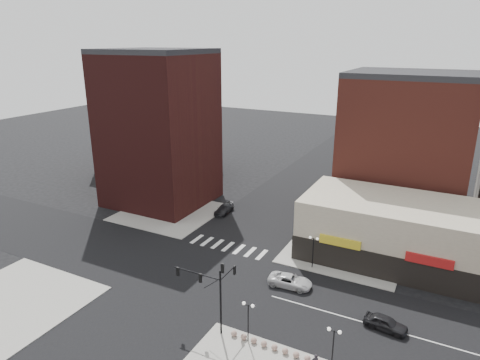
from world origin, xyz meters
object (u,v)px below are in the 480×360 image
at_px(traffic_signal, 214,285).
at_px(white_suv, 290,281).
at_px(street_lamp_ne, 313,244).
at_px(dark_sedan_north, 224,209).
at_px(street_lamp_se_a, 248,312).
at_px(street_lamp_se_b, 334,339).
at_px(dark_sedan_east, 386,323).

distance_m(traffic_signal, white_suv, 12.11).
bearing_deg(street_lamp_ne, white_suv, -100.41).
xyz_separation_m(street_lamp_ne, white_suv, (-0.95, -5.16, -2.59)).
bearing_deg(dark_sedan_north, traffic_signal, -65.81).
relative_size(street_lamp_se_a, white_suv, 0.83).
xyz_separation_m(street_lamp_se_b, dark_sedan_north, (-25.50, 26.45, -2.61)).
bearing_deg(white_suv, dark_sedan_north, 43.94).
height_order(street_lamp_ne, white_suv, street_lamp_ne).
distance_m(street_lamp_se_b, white_suv, 13.69).
bearing_deg(white_suv, street_lamp_se_b, -148.19).
xyz_separation_m(street_lamp_ne, dark_sedan_east, (10.17, -8.12, -2.58)).
height_order(traffic_signal, dark_sedan_north, traffic_signal).
height_order(traffic_signal, street_lamp_se_a, traffic_signal).
relative_size(street_lamp_se_a, street_lamp_ne, 1.00).
xyz_separation_m(street_lamp_se_a, dark_sedan_east, (11.17, 7.88, -2.58)).
bearing_deg(dark_sedan_north, white_suv, -45.04).
distance_m(street_lamp_se_a, street_lamp_se_b, 8.00).
height_order(street_lamp_se_b, street_lamp_ne, same).
xyz_separation_m(street_lamp_se_a, street_lamp_se_b, (8.00, 0.00, 0.00)).
relative_size(traffic_signal, dark_sedan_north, 1.65).
relative_size(white_suv, dark_sedan_north, 1.07).
bearing_deg(traffic_signal, dark_sedan_north, 117.60).
bearing_deg(traffic_signal, street_lamp_ne, 73.25).
relative_size(street_lamp_se_b, street_lamp_ne, 1.00).
bearing_deg(street_lamp_ne, dark_sedan_north, 150.55).
relative_size(traffic_signal, street_lamp_se_b, 1.87).
bearing_deg(traffic_signal, white_suv, 70.32).
height_order(white_suv, dark_sedan_north, white_suv).
height_order(street_lamp_se_a, street_lamp_ne, same).
relative_size(street_lamp_se_b, dark_sedan_north, 0.88).
height_order(street_lamp_se_a, street_lamp_se_b, same).
xyz_separation_m(street_lamp_se_b, dark_sedan_east, (3.17, 7.88, -2.58)).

